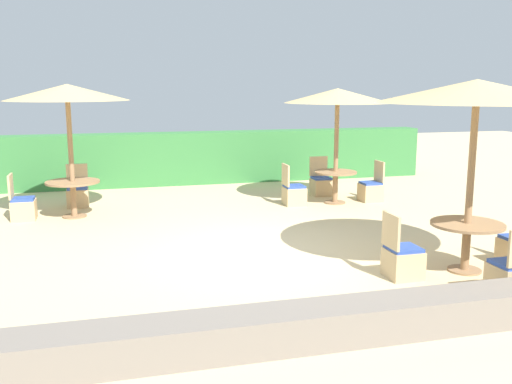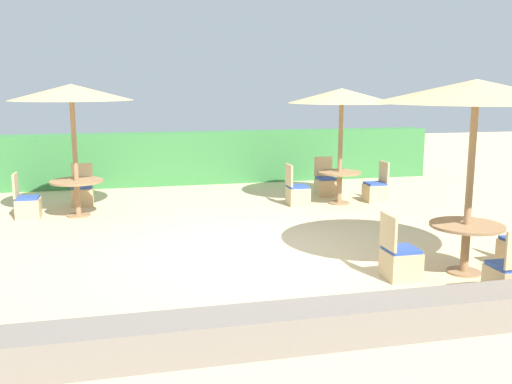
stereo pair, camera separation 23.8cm
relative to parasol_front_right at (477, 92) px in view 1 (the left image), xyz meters
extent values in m
plane|color=#D1BA8C|center=(-2.57, 1.57, -2.58)|extent=(40.00, 40.00, 0.00)
cube|color=#387A3D|center=(-2.57, 8.47, -1.88)|extent=(13.00, 0.70, 1.40)
cube|color=slate|center=(-2.57, -1.65, -2.38)|extent=(10.00, 0.56, 0.40)
cylinder|color=#93704C|center=(0.00, 0.00, -1.24)|extent=(0.10, 0.10, 2.67)
cone|color=tan|center=(0.00, 0.00, 0.01)|extent=(2.81, 2.81, 0.32)
cylinder|color=#93704C|center=(0.00, 0.00, -2.56)|extent=(0.48, 0.48, 0.03)
cylinder|color=#93704C|center=(0.00, 0.00, -2.23)|extent=(0.12, 0.12, 0.68)
cylinder|color=#93704C|center=(0.00, 0.00, -1.87)|extent=(1.04, 1.04, 0.04)
cube|color=tan|center=(-0.03, -0.99, -2.38)|extent=(0.46, 0.46, 0.40)
cube|color=#2D4CA8|center=(-0.03, -0.99, -2.15)|extent=(0.42, 0.42, 0.05)
cube|color=tan|center=(-1.01, -0.02, -2.38)|extent=(0.46, 0.46, 0.40)
cube|color=#2D4CA8|center=(-1.01, -0.02, -2.15)|extent=(0.42, 0.42, 0.05)
cube|color=tan|center=(-1.22, -0.02, -1.89)|extent=(0.04, 0.46, 0.48)
cylinder|color=#93704C|center=(0.05, 4.99, -1.32)|extent=(0.10, 0.10, 2.51)
cone|color=tan|center=(0.05, 4.99, -0.14)|extent=(2.39, 2.39, 0.32)
cylinder|color=#93704C|center=(0.05, 4.99, -2.56)|extent=(0.48, 0.48, 0.03)
cylinder|color=#93704C|center=(0.05, 4.99, -2.23)|extent=(0.12, 0.12, 0.69)
cylinder|color=#93704C|center=(0.05, 4.99, -1.86)|extent=(0.96, 0.96, 0.04)
cube|color=tan|center=(-0.92, 5.05, -2.38)|extent=(0.46, 0.46, 0.40)
cube|color=#2D4CA8|center=(-0.92, 5.05, -2.15)|extent=(0.42, 0.42, 0.05)
cube|color=tan|center=(-1.13, 5.05, -1.89)|extent=(0.04, 0.46, 0.48)
cube|color=tan|center=(0.08, 5.96, -2.38)|extent=(0.46, 0.46, 0.40)
cube|color=#2D4CA8|center=(0.08, 5.96, -2.15)|extent=(0.42, 0.42, 0.05)
cube|color=tan|center=(0.08, 6.17, -1.89)|extent=(0.46, 0.04, 0.48)
cube|color=tan|center=(0.93, 5.00, -2.38)|extent=(0.46, 0.46, 0.40)
cube|color=#2D4CA8|center=(0.93, 5.00, -2.15)|extent=(0.42, 0.42, 0.05)
cube|color=tan|center=(1.14, 5.00, -1.89)|extent=(0.04, 0.46, 0.48)
cylinder|color=#93704C|center=(-5.66, 5.06, -1.27)|extent=(0.10, 0.10, 2.60)
cone|color=tan|center=(-5.66, 5.06, -0.05)|extent=(2.43, 2.43, 0.32)
cylinder|color=#93704C|center=(-5.66, 5.06, -2.56)|extent=(0.48, 0.48, 0.03)
cylinder|color=#93704C|center=(-5.66, 5.06, -2.22)|extent=(0.12, 0.12, 0.71)
cylinder|color=#93704C|center=(-5.66, 5.06, -1.85)|extent=(1.07, 1.07, 0.04)
cube|color=tan|center=(-5.63, 6.09, -2.38)|extent=(0.46, 0.46, 0.40)
cube|color=#2D4CA8|center=(-5.63, 6.09, -2.15)|extent=(0.42, 0.42, 0.05)
cube|color=tan|center=(-5.63, 6.30, -1.89)|extent=(0.46, 0.04, 0.48)
cube|color=tan|center=(-6.62, 5.06, -2.38)|extent=(0.46, 0.46, 0.40)
cube|color=#2D4CA8|center=(-6.62, 5.06, -2.15)|extent=(0.42, 0.42, 0.05)
cube|color=tan|center=(-6.83, 5.06, -1.89)|extent=(0.04, 0.46, 0.48)
camera|label=1|loc=(-4.97, -6.91, 0.10)|focal=40.00mm
camera|label=2|loc=(-4.74, -6.96, 0.10)|focal=40.00mm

